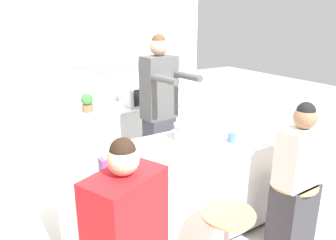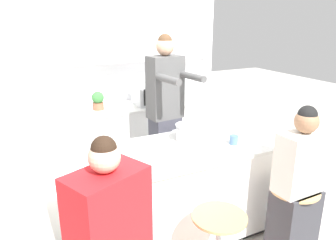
% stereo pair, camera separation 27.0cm
% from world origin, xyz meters
% --- Properties ---
extents(ground_plane, '(16.00, 16.00, 0.00)m').
position_xyz_m(ground_plane, '(0.00, 0.00, 0.00)').
color(ground_plane, beige).
extents(wall_back, '(3.24, 0.22, 2.70)m').
position_xyz_m(wall_back, '(0.00, 1.81, 1.54)').
color(wall_back, white).
rests_on(wall_back, ground_plane).
extents(back_counter, '(3.01, 0.59, 0.91)m').
position_xyz_m(back_counter, '(0.00, 1.53, 0.46)').
color(back_counter, white).
rests_on(back_counter, ground_plane).
extents(kitchen_island, '(1.95, 0.84, 0.90)m').
position_xyz_m(kitchen_island, '(0.00, 0.00, 0.45)').
color(kitchen_island, black).
rests_on(kitchen_island, ground_plane).
extents(bar_stool_rightmost, '(0.40, 0.40, 0.66)m').
position_xyz_m(bar_stool_rightmost, '(0.78, -0.70, 0.38)').
color(bar_stool_rightmost, tan).
rests_on(bar_stool_rightmost, ground_plane).
extents(person_cooking, '(0.42, 0.62, 1.86)m').
position_xyz_m(person_cooking, '(0.27, 0.68, 0.93)').
color(person_cooking, '#383842').
rests_on(person_cooking, ground_plane).
extents(person_seated_near, '(0.41, 0.27, 1.38)m').
position_xyz_m(person_seated_near, '(0.78, -0.73, 0.63)').
color(person_seated_near, '#333338').
rests_on(person_seated_near, ground_plane).
extents(cooking_pot, '(0.33, 0.24, 0.16)m').
position_xyz_m(cooking_pot, '(0.23, 0.13, 0.98)').
color(cooking_pot, '#B7BABC').
rests_on(cooking_pot, kitchen_island).
extents(fruit_bowl, '(0.17, 0.17, 0.08)m').
position_xyz_m(fruit_bowl, '(-0.39, 0.19, 0.94)').
color(fruit_bowl, silver).
rests_on(fruit_bowl, kitchen_island).
extents(coffee_cup_near, '(0.11, 0.08, 0.09)m').
position_xyz_m(coffee_cup_near, '(0.56, -0.14, 0.94)').
color(coffee_cup_near, '#4C7099').
rests_on(coffee_cup_near, kitchen_island).
extents(juice_carton, '(0.08, 0.08, 0.20)m').
position_xyz_m(juice_carton, '(-0.73, -0.26, 0.99)').
color(juice_carton, '#7A428E').
rests_on(juice_carton, kitchen_island).
extents(microwave, '(0.47, 0.34, 0.28)m').
position_xyz_m(microwave, '(0.47, 1.50, 1.05)').
color(microwave, '#B2B5B7').
rests_on(microwave, back_counter).
extents(potted_plant, '(0.15, 0.15, 0.23)m').
position_xyz_m(potted_plant, '(-0.25, 1.53, 1.03)').
color(potted_plant, '#93563D').
rests_on(potted_plant, back_counter).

